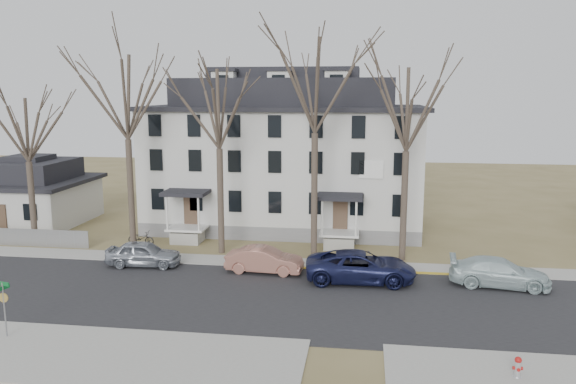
# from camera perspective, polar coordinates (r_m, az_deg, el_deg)

# --- Properties ---
(ground) EXTENTS (120.00, 120.00, 0.00)m
(ground) POSITION_cam_1_polar(r_m,az_deg,el_deg) (26.79, -1.53, -12.44)
(ground) COLOR olive
(ground) RESTS_ON ground
(main_road) EXTENTS (120.00, 10.00, 0.04)m
(main_road) POSITION_cam_1_polar(r_m,az_deg,el_deg) (28.63, -0.86, -10.92)
(main_road) COLOR #27272A
(main_road) RESTS_ON ground
(far_sidewalk) EXTENTS (120.00, 2.00, 0.08)m
(far_sidewalk) POSITION_cam_1_polar(r_m,az_deg,el_deg) (34.24, 0.67, -7.34)
(far_sidewalk) COLOR #A09F97
(far_sidewalk) RESTS_ON ground
(near_sidewalk_left) EXTENTS (20.00, 5.00, 0.08)m
(near_sidewalk_left) POSITION_cam_1_polar(r_m,az_deg,el_deg) (25.07, -22.60, -14.91)
(near_sidewalk_left) COLOR #A09F97
(near_sidewalk_left) RESTS_ON ground
(yellow_curb) EXTENTS (14.00, 0.25, 0.06)m
(yellow_curb) POSITION_cam_1_polar(r_m,az_deg,el_deg) (33.15, 9.17, -8.07)
(yellow_curb) COLOR gold
(yellow_curb) RESTS_ON ground
(boarding_house) EXTENTS (20.80, 12.36, 12.05)m
(boarding_house) POSITION_cam_1_polar(r_m,az_deg,el_deg) (43.07, -0.29, 3.60)
(boarding_house) COLOR slate
(boarding_house) RESTS_ON ground
(small_house) EXTENTS (8.70, 8.70, 5.00)m
(small_house) POSITION_cam_1_polar(r_m,az_deg,el_deg) (48.75, -24.60, -0.27)
(small_house) COLOR beige
(small_house) RESTS_ON ground
(tree_far_left) EXTENTS (8.40, 8.40, 13.72)m
(tree_far_left) POSITION_cam_1_polar(r_m,az_deg,el_deg) (37.38, -16.16, 9.84)
(tree_far_left) COLOR #473B31
(tree_far_left) RESTS_ON ground
(tree_mid_left) EXTENTS (7.80, 7.80, 12.74)m
(tree_mid_left) POSITION_cam_1_polar(r_m,az_deg,el_deg) (35.39, -7.08, 8.96)
(tree_mid_left) COLOR #473B31
(tree_mid_left) RESTS_ON ground
(tree_center) EXTENTS (9.00, 9.00, 14.70)m
(tree_center) POSITION_cam_1_polar(r_m,az_deg,el_deg) (34.35, 2.79, 11.47)
(tree_center) COLOR #473B31
(tree_center) RESTS_ON ground
(tree_mid_right) EXTENTS (7.80, 7.80, 12.74)m
(tree_mid_right) POSITION_cam_1_polar(r_m,az_deg,el_deg) (34.29, 12.07, 8.78)
(tree_mid_right) COLOR #473B31
(tree_mid_right) RESTS_ON ground
(tree_bungalow) EXTENTS (6.60, 6.60, 10.78)m
(tree_bungalow) POSITION_cam_1_polar(r_m,az_deg,el_deg) (40.77, -25.08, 6.15)
(tree_bungalow) COLOR #473B31
(tree_bungalow) RESTS_ON ground
(car_silver) EXTENTS (4.50, 2.04, 1.50)m
(car_silver) POSITION_cam_1_polar(r_m,az_deg,el_deg) (34.70, -14.46, -6.14)
(car_silver) COLOR #949BA6
(car_silver) RESTS_ON ground
(car_tan) EXTENTS (4.51, 1.82, 1.46)m
(car_tan) POSITION_cam_1_polar(r_m,az_deg,el_deg) (32.49, -2.41, -6.97)
(car_tan) COLOR #9E6555
(car_tan) RESTS_ON ground
(car_navy) EXTENTS (6.07, 2.97, 1.66)m
(car_navy) POSITION_cam_1_polar(r_m,az_deg,el_deg) (31.18, 7.39, -7.59)
(car_navy) COLOR #171B41
(car_navy) RESTS_ON ground
(car_white) EXTENTS (5.38, 2.67, 1.50)m
(car_white) POSITION_cam_1_polar(r_m,az_deg,el_deg) (32.27, 20.68, -7.72)
(car_white) COLOR silver
(car_white) RESTS_ON ground
(bicycle_left) EXTENTS (1.93, 0.84, 0.99)m
(bicycle_left) POSITION_cam_1_polar(r_m,az_deg,el_deg) (39.36, -14.71, -4.60)
(bicycle_left) COLOR black
(bicycle_left) RESTS_ON ground
(fire_hydrant) EXTENTS (0.36, 0.34, 0.86)m
(fire_hydrant) POSITION_cam_1_polar(r_m,az_deg,el_deg) (22.86, 22.30, -16.19)
(fire_hydrant) COLOR #B7B7BA
(fire_hydrant) RESTS_ON ground
(street_sign) EXTENTS (0.71, 0.71, 2.50)m
(street_sign) POSITION_cam_1_polar(r_m,az_deg,el_deg) (26.73, -26.91, -9.81)
(street_sign) COLOR gray
(street_sign) RESTS_ON ground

